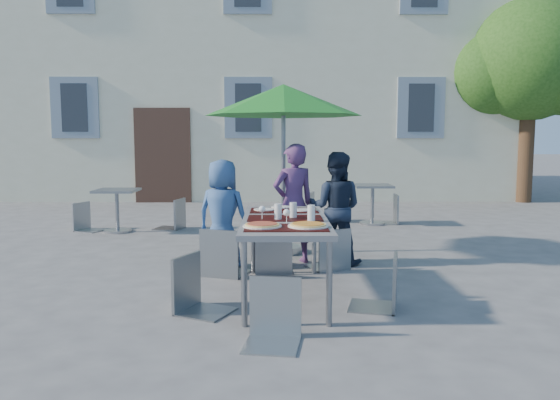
{
  "coord_description": "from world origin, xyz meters",
  "views": [
    {
      "loc": [
        0.63,
        -5.28,
        1.51
      ],
      "look_at": [
        0.68,
        0.73,
        0.82
      ],
      "focal_mm": 35.0,
      "sensor_mm": 36.0,
      "label": 1
    }
  ],
  "objects_px": {
    "chair_1": "(273,225)",
    "chair_3": "(195,250)",
    "bg_chair_r_0": "(174,195)",
    "child_0": "(223,214)",
    "cafe_table_1": "(373,198)",
    "chair_2": "(331,224)",
    "pizza_near_right": "(308,225)",
    "chair_5": "(273,273)",
    "pizza_near_left": "(262,225)",
    "bg_chair_r_1": "(391,191)",
    "patio_umbrella": "(283,102)",
    "bg_chair_l_1": "(316,189)",
    "chair_0": "(223,223)",
    "cafe_table_0": "(117,204)",
    "bg_chair_l_0": "(85,200)",
    "child_2": "(335,208)",
    "chair_4": "(384,249)",
    "child_1": "(293,204)",
    "dining_table": "(285,224)"
  },
  "relations": [
    {
      "from": "bg_chair_l_1",
      "to": "chair_5",
      "type": "bearing_deg",
      "value": -97.28
    },
    {
      "from": "child_0",
      "to": "cafe_table_1",
      "type": "bearing_deg",
      "value": -106.5
    },
    {
      "from": "child_2",
      "to": "chair_3",
      "type": "height_order",
      "value": "child_2"
    },
    {
      "from": "pizza_near_left",
      "to": "child_2",
      "type": "distance_m",
      "value": 2.04
    },
    {
      "from": "chair_0",
      "to": "chair_1",
      "type": "relative_size",
      "value": 1.08
    },
    {
      "from": "pizza_near_right",
      "to": "patio_umbrella",
      "type": "xyz_separation_m",
      "value": [
        -0.18,
        2.5,
        1.2
      ]
    },
    {
      "from": "child_1",
      "to": "bg_chair_l_0",
      "type": "height_order",
      "value": "child_1"
    },
    {
      "from": "chair_4",
      "to": "cafe_table_0",
      "type": "height_order",
      "value": "chair_4"
    },
    {
      "from": "pizza_near_left",
      "to": "bg_chair_r_1",
      "type": "relative_size",
      "value": 0.34
    },
    {
      "from": "pizza_near_right",
      "to": "bg_chair_r_0",
      "type": "xyz_separation_m",
      "value": [
        -1.96,
        4.37,
        -0.2
      ]
    },
    {
      "from": "chair_5",
      "to": "patio_umbrella",
      "type": "height_order",
      "value": "patio_umbrella"
    },
    {
      "from": "chair_2",
      "to": "bg_chair_r_0",
      "type": "distance_m",
      "value": 3.66
    },
    {
      "from": "bg_chair_r_0",
      "to": "chair_0",
      "type": "bearing_deg",
      "value": -70.39
    },
    {
      "from": "chair_3",
      "to": "bg_chair_l_0",
      "type": "bearing_deg",
      "value": 119.83
    },
    {
      "from": "child_0",
      "to": "child_1",
      "type": "xyz_separation_m",
      "value": [
        0.83,
        0.25,
        0.09
      ]
    },
    {
      "from": "pizza_near_right",
      "to": "chair_5",
      "type": "distance_m",
      "value": 0.78
    },
    {
      "from": "child_0",
      "to": "chair_2",
      "type": "relative_size",
      "value": 1.38
    },
    {
      "from": "child_0",
      "to": "chair_3",
      "type": "bearing_deg",
      "value": 106.17
    },
    {
      "from": "cafe_table_1",
      "to": "bg_chair_r_0",
      "type": "bearing_deg",
      "value": -171.86
    },
    {
      "from": "child_0",
      "to": "chair_1",
      "type": "height_order",
      "value": "child_0"
    },
    {
      "from": "pizza_near_right",
      "to": "child_0",
      "type": "bearing_deg",
      "value": 118.54
    },
    {
      "from": "chair_3",
      "to": "cafe_table_0",
      "type": "distance_m",
      "value": 4.46
    },
    {
      "from": "pizza_near_right",
      "to": "chair_5",
      "type": "height_order",
      "value": "chair_5"
    },
    {
      "from": "cafe_table_0",
      "to": "bg_chair_l_0",
      "type": "bearing_deg",
      "value": 165.23
    },
    {
      "from": "chair_0",
      "to": "bg_chair_r_0",
      "type": "distance_m",
      "value": 3.3
    },
    {
      "from": "pizza_near_left",
      "to": "bg_chair_r_0",
      "type": "relative_size",
      "value": 0.35
    },
    {
      "from": "child_2",
      "to": "chair_5",
      "type": "height_order",
      "value": "child_2"
    },
    {
      "from": "dining_table",
      "to": "patio_umbrella",
      "type": "distance_m",
      "value": 2.35
    },
    {
      "from": "child_0",
      "to": "chair_5",
      "type": "distance_m",
      "value": 2.39
    },
    {
      "from": "chair_3",
      "to": "cafe_table_1",
      "type": "xyz_separation_m",
      "value": [
        2.39,
        4.82,
        -0.09
      ]
    },
    {
      "from": "pizza_near_right",
      "to": "chair_0",
      "type": "distance_m",
      "value": 1.54
    },
    {
      "from": "bg_chair_l_1",
      "to": "bg_chair_r_1",
      "type": "bearing_deg",
      "value": -6.81
    },
    {
      "from": "chair_2",
      "to": "chair_3",
      "type": "bearing_deg",
      "value": -131.39
    },
    {
      "from": "pizza_near_left",
      "to": "chair_1",
      "type": "height_order",
      "value": "chair_1"
    },
    {
      "from": "pizza_near_right",
      "to": "child_1",
      "type": "distance_m",
      "value": 1.89
    },
    {
      "from": "child_1",
      "to": "cafe_table_0",
      "type": "relative_size",
      "value": 2.09
    },
    {
      "from": "child_0",
      "to": "chair_4",
      "type": "height_order",
      "value": "child_0"
    },
    {
      "from": "bg_chair_r_0",
      "to": "chair_1",
      "type": "bearing_deg",
      "value": -60.82
    },
    {
      "from": "chair_3",
      "to": "patio_umbrella",
      "type": "relative_size",
      "value": 0.43
    },
    {
      "from": "chair_3",
      "to": "chair_5",
      "type": "height_order",
      "value": "chair_3"
    },
    {
      "from": "pizza_near_right",
      "to": "chair_2",
      "type": "height_order",
      "value": "chair_2"
    },
    {
      "from": "cafe_table_0",
      "to": "bg_chair_l_1",
      "type": "distance_m",
      "value": 3.43
    },
    {
      "from": "bg_chair_r_1",
      "to": "child_2",
      "type": "bearing_deg",
      "value": -113.01
    },
    {
      "from": "pizza_near_right",
      "to": "bg_chair_l_0",
      "type": "bearing_deg",
      "value": 128.58
    },
    {
      "from": "pizza_near_left",
      "to": "cafe_table_1",
      "type": "distance_m",
      "value": 5.19
    },
    {
      "from": "dining_table",
      "to": "child_1",
      "type": "relative_size",
      "value": 1.28
    },
    {
      "from": "bg_chair_l_1",
      "to": "chair_1",
      "type": "bearing_deg",
      "value": -101.45
    },
    {
      "from": "chair_2",
      "to": "bg_chair_r_1",
      "type": "height_order",
      "value": "bg_chair_r_1"
    },
    {
      "from": "bg_chair_l_0",
      "to": "chair_1",
      "type": "bearing_deg",
      "value": -42.7
    },
    {
      "from": "chair_1",
      "to": "chair_3",
      "type": "height_order",
      "value": "chair_3"
    }
  ]
}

